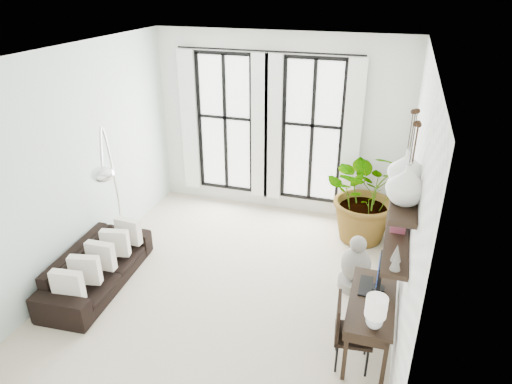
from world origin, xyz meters
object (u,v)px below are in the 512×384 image
at_px(desk, 371,305).
at_px(buddha, 356,266).
at_px(sofa, 97,267).
at_px(desk_chair, 347,328).
at_px(plant, 369,194).
at_px(arc_lamp, 107,162).

height_order(desk, buddha, desk).
distance_m(sofa, desk_chair, 3.55).
relative_size(plant, desk, 1.38).
height_order(arc_lamp, buddha, arc_lamp).
height_order(sofa, buddha, buddha).
height_order(plant, arc_lamp, arc_lamp).
relative_size(desk, arc_lamp, 0.53).
xyz_separation_m(sofa, arc_lamp, (0.10, 0.44, 1.44)).
bearing_deg(arc_lamp, buddha, 9.82).
bearing_deg(desk_chair, plant, 84.46).
height_order(desk, arc_lamp, arc_lamp).
relative_size(sofa, desk_chair, 2.27).
height_order(sofa, plant, plant).
height_order(desk_chair, arc_lamp, arc_lamp).
height_order(sofa, arc_lamp, arc_lamp).
bearing_deg(plant, buddha, -90.24).
distance_m(desk, desk_chair, 0.38).
bearing_deg(desk_chair, desk, 40.65).
bearing_deg(arc_lamp, desk, -9.57).
bearing_deg(sofa, plant, -59.11).
distance_m(desk_chair, buddha, 1.45).
distance_m(sofa, plant, 4.28).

